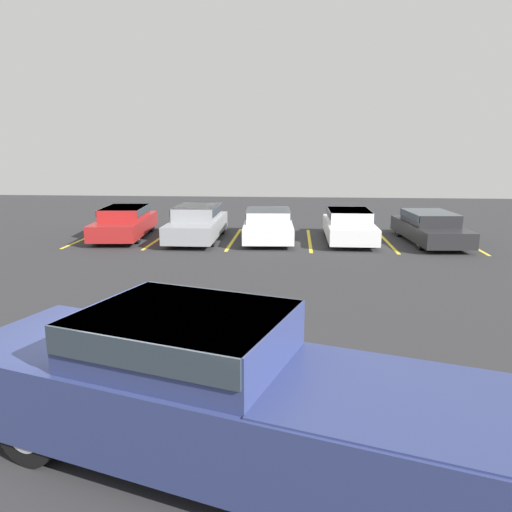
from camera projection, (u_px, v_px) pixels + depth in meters
name	position (u px, v px, depth m)	size (l,w,h in m)	color
ground_plane	(157.00, 419.00, 6.54)	(60.00, 60.00, 0.00)	#2D2D30
stall_stripe_a	(88.00, 237.00, 19.82)	(0.12, 4.80, 0.01)	yellow
stall_stripe_b	(160.00, 238.00, 19.60)	(0.12, 4.80, 0.01)	yellow
stall_stripe_c	(234.00, 239.00, 19.37)	(0.12, 4.80, 0.01)	yellow
stall_stripe_d	(309.00, 240.00, 19.15)	(0.12, 4.80, 0.01)	yellow
stall_stripe_e	(387.00, 241.00, 18.92)	(0.12, 4.80, 0.01)	yellow
stall_stripe_f	(466.00, 242.00, 18.70)	(0.12, 4.80, 0.01)	yellow
pickup_truck	(213.00, 389.00, 5.53)	(6.47, 3.76, 1.73)	navy
parked_sedan_a	(125.00, 221.00, 19.67)	(2.12, 4.78, 1.19)	maroon
parked_sedan_b	(197.00, 222.00, 19.18)	(1.77, 4.64, 1.29)	gray
parked_sedan_c	(268.00, 224.00, 19.11)	(2.03, 4.41, 1.15)	silver
parked_sedan_d	(349.00, 224.00, 18.86)	(1.73, 4.27, 1.18)	silver
parked_sedan_e	(430.00, 226.00, 18.53)	(2.05, 4.68, 1.15)	#232326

